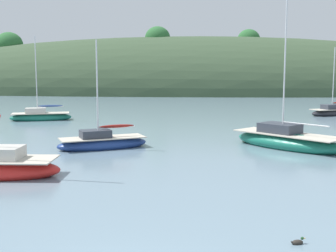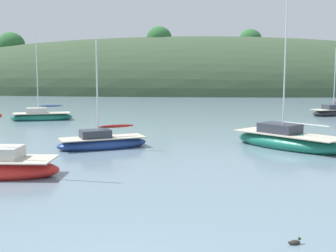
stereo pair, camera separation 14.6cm
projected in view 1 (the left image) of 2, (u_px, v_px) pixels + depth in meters
The scene contains 6 objects.
far_shoreline_hill at pixel (188, 92), 96.74m from camera, with size 150.00×36.00×26.23m.
sailboat_yellow_far at pixel (287, 141), 27.69m from camera, with size 7.12×7.05×10.96m.
sailboat_cream_ketch at pixel (334, 112), 47.44m from camera, with size 5.99×4.13×7.48m.
sailboat_orange_cutter at pixel (102, 143), 27.45m from camera, with size 5.95×4.26×6.90m.
sailboat_blue_center at pixel (40, 116), 42.85m from camera, with size 6.19×3.61×8.30m.
duck_lone_left at pixel (298, 242), 12.34m from camera, with size 0.42×0.27×0.24m.
Camera 1 is at (1.87, -8.64, 4.86)m, focal length 47.00 mm.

